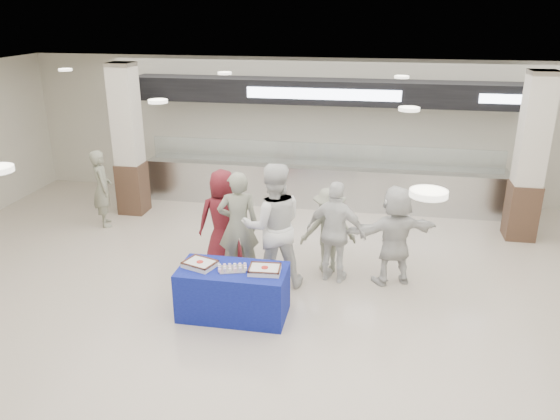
% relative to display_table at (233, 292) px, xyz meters
% --- Properties ---
extents(ground, '(14.00, 14.00, 0.00)m').
position_rel_display_table_xyz_m(ground, '(0.75, -0.42, -0.38)').
color(ground, beige).
rests_on(ground, ground).
extents(serving_line, '(8.70, 0.85, 2.80)m').
position_rel_display_table_xyz_m(serving_line, '(0.75, 4.98, 0.78)').
color(serving_line, silver).
rests_on(serving_line, ground).
extents(column_left, '(0.55, 0.55, 3.20)m').
position_rel_display_table_xyz_m(column_left, '(-3.25, 3.78, 1.15)').
color(column_left, '#3C271B').
rests_on(column_left, ground).
extents(column_right, '(0.55, 0.55, 3.20)m').
position_rel_display_table_xyz_m(column_right, '(4.75, 3.78, 1.15)').
color(column_right, '#3C271B').
rests_on(column_right, ground).
extents(display_table, '(1.55, 0.78, 0.75)m').
position_rel_display_table_xyz_m(display_table, '(0.00, 0.00, 0.00)').
color(display_table, navy).
rests_on(display_table, ground).
extents(sheet_cake_left, '(0.52, 0.47, 0.09)m').
position_rel_display_table_xyz_m(sheet_cake_left, '(-0.48, -0.01, 0.42)').
color(sheet_cake_left, white).
rests_on(sheet_cake_left, display_table).
extents(sheet_cake_right, '(0.46, 0.37, 0.09)m').
position_rel_display_table_xyz_m(sheet_cake_right, '(0.48, -0.02, 0.42)').
color(sheet_cake_right, white).
rests_on(sheet_cake_right, display_table).
extents(cupcake_tray, '(0.43, 0.36, 0.06)m').
position_rel_display_table_xyz_m(cupcake_tray, '(0.01, -0.02, 0.40)').
color(cupcake_tray, '#A5A4A9').
rests_on(cupcake_tray, display_table).
extents(civilian_maroon, '(0.98, 0.83, 1.72)m').
position_rel_display_table_xyz_m(civilian_maroon, '(-0.58, 1.60, 0.48)').
color(civilian_maroon, maroon).
rests_on(civilian_maroon, ground).
extents(soldier_a, '(0.76, 0.60, 1.83)m').
position_rel_display_table_xyz_m(soldier_a, '(-0.22, 1.21, 0.54)').
color(soldier_a, gray).
rests_on(soldier_a, ground).
extents(chef_tall, '(1.18, 1.04, 2.04)m').
position_rel_display_table_xyz_m(chef_tall, '(0.39, 1.04, 0.65)').
color(chef_tall, white).
rests_on(chef_tall, ground).
extents(chef_short, '(1.07, 0.64, 1.70)m').
position_rel_display_table_xyz_m(chef_short, '(1.36, 1.36, 0.47)').
color(chef_short, white).
rests_on(chef_short, ground).
extents(soldier_b, '(1.05, 0.74, 1.47)m').
position_rel_display_table_xyz_m(soldier_b, '(1.21, 1.72, 0.36)').
color(soldier_b, gray).
rests_on(soldier_b, ground).
extents(civilian_white, '(1.61, 1.03, 1.66)m').
position_rel_display_table_xyz_m(civilian_white, '(2.29, 1.46, 0.45)').
color(civilian_white, silver).
rests_on(civilian_white, ground).
extents(soldier_bg, '(0.64, 0.69, 1.58)m').
position_rel_display_table_xyz_m(soldier_bg, '(-3.51, 2.95, 0.42)').
color(soldier_bg, gray).
rests_on(soldier_bg, ground).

